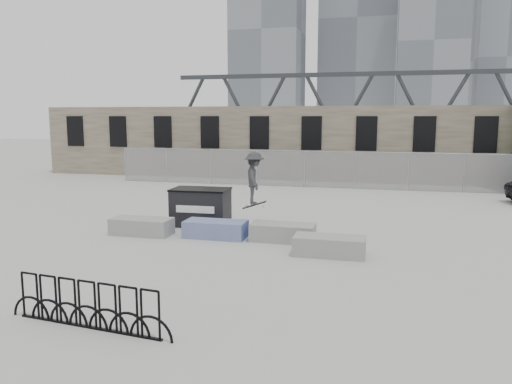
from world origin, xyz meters
TOP-DOWN VIEW (x-y plane):
  - ground at (0.00, 0.00)m, footprint 120.00×120.00m
  - stone_wall at (0.00, 16.24)m, footprint 36.00×2.58m
  - chainlink_fence at (-0.00, 12.50)m, footprint 22.06×0.06m
  - planter_far_left at (-3.50, -0.03)m, footprint 2.00×0.90m
  - planter_center_left at (-0.99, 0.18)m, footprint 2.00×0.90m
  - planter_center_right at (1.22, 0.27)m, footprint 2.00×0.90m
  - planter_offset at (2.81, -1.02)m, footprint 2.00×0.90m
  - dumpster at (-2.10, 1.79)m, footprint 2.08×1.32m
  - bike_rack at (-1.00, -7.05)m, footprint 3.57×0.44m
  - skyline_towers at (-1.01, 93.81)m, footprint 58.00×28.00m
  - truss_bridge at (10.00, 55.00)m, footprint 70.00×3.00m
  - skateboarder at (0.17, 0.73)m, footprint 0.94×1.24m

SIDE VIEW (x-z plane):
  - ground at x=0.00m, z-range 0.00..0.00m
  - planter_far_left at x=-3.50m, z-range 0.02..0.57m
  - planter_center_left at x=-0.99m, z-range 0.02..0.57m
  - planter_center_right at x=1.22m, z-range 0.02..0.57m
  - planter_offset at x=2.81m, z-range 0.02..0.57m
  - bike_rack at x=-1.00m, z-range -0.01..0.89m
  - dumpster at x=-2.10m, z-range 0.01..1.35m
  - chainlink_fence at x=0.00m, z-range 0.03..2.05m
  - skateboarder at x=0.17m, z-range 0.97..2.84m
  - stone_wall at x=0.00m, z-range 0.01..4.51m
  - truss_bridge at x=10.00m, z-range -0.77..9.03m
  - skyline_towers at x=-1.01m, z-range -3.21..44.79m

